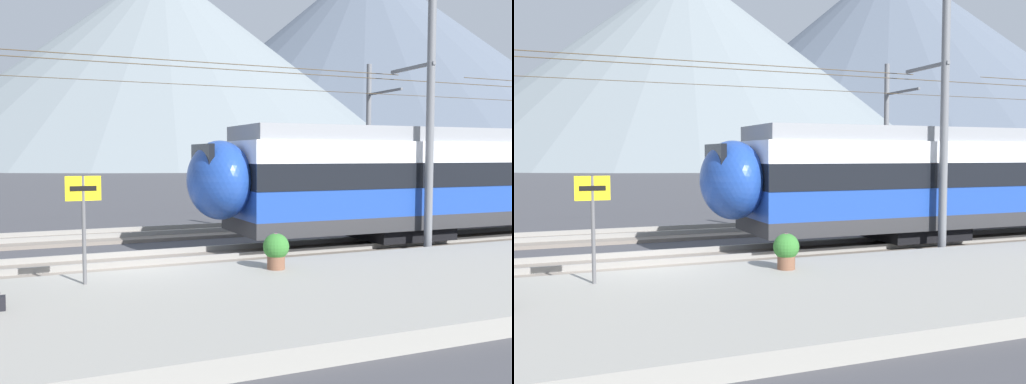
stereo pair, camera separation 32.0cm
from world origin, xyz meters
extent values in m
plane|color=#424247|center=(0.00, 0.00, 0.00)|extent=(400.00, 400.00, 0.00)
cube|color=gray|center=(0.00, -4.08, 0.18)|extent=(120.00, 6.21, 0.35)
cube|color=slate|center=(0.00, 1.25, 0.06)|extent=(120.00, 3.00, 0.12)
cube|color=gray|center=(0.00, 0.53, 0.20)|extent=(120.00, 0.07, 0.16)
cube|color=gray|center=(0.00, 1.97, 0.20)|extent=(120.00, 0.07, 0.16)
cube|color=slate|center=(0.00, 6.64, 0.06)|extent=(120.00, 3.00, 0.12)
cube|color=gray|center=(0.00, 5.92, 0.20)|extent=(120.00, 0.07, 0.16)
cube|color=gray|center=(0.00, 7.35, 0.20)|extent=(120.00, 0.07, 0.16)
cube|color=black|center=(8.86, 1.25, 0.49)|extent=(2.80, 2.29, 0.42)
ellipsoid|color=#1E429E|center=(2.65, 1.25, 2.27)|extent=(1.80, 2.64, 2.25)
cube|color=black|center=(2.15, 1.25, 2.70)|extent=(0.16, 1.72, 1.19)
cube|color=black|center=(16.38, 6.64, 0.49)|extent=(2.80, 2.39, 0.42)
ellipsoid|color=orange|center=(11.21, 6.64, 2.27)|extent=(1.80, 2.75, 2.25)
cube|color=black|center=(10.71, 6.64, 2.70)|extent=(0.16, 1.79, 1.19)
cylinder|color=slate|center=(8.60, -0.50, 4.16)|extent=(0.24, 0.24, 8.32)
cube|color=slate|center=(8.60, 0.38, 5.65)|extent=(0.10, 2.05, 0.10)
cylinder|color=#473823|center=(8.60, 1.25, 5.40)|extent=(38.86, 0.02, 0.02)
cylinder|color=slate|center=(12.79, 9.01, 3.64)|extent=(0.24, 0.24, 7.29)
cube|color=slate|center=(12.79, 7.82, 5.86)|extent=(0.10, 2.67, 0.10)
cylinder|color=#473823|center=(12.79, 6.64, 5.61)|extent=(38.86, 0.02, 0.02)
cylinder|color=#59595B|center=(-1.39, -2.13, 1.46)|extent=(0.08, 0.08, 2.21)
cube|color=yellow|center=(-1.39, -2.13, 2.31)|extent=(0.70, 0.06, 0.50)
cube|color=black|center=(-1.39, -2.17, 2.31)|extent=(0.52, 0.01, 0.10)
cylinder|color=brown|center=(2.85, -2.22, 0.52)|extent=(0.41, 0.41, 0.34)
sphere|color=#33752D|center=(2.85, -2.22, 0.88)|extent=(0.61, 0.61, 0.61)
sphere|color=#DB5193|center=(2.85, -2.22, 1.02)|extent=(0.34, 0.34, 0.34)
cone|color=slate|center=(35.92, 150.57, 28.90)|extent=(147.73, 147.73, 57.81)
cone|color=#515B6B|center=(125.63, 181.13, 40.37)|extent=(195.15, 195.15, 80.74)
camera|label=1|loc=(-2.49, -13.96, 2.98)|focal=39.60mm
camera|label=2|loc=(-2.19, -14.08, 2.98)|focal=39.60mm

